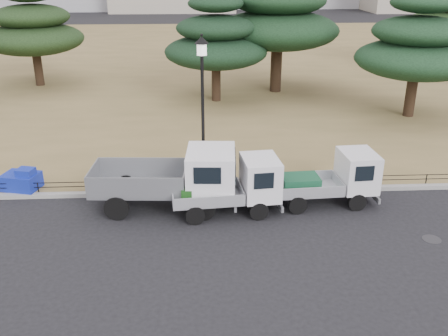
{
  "coord_description": "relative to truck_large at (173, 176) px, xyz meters",
  "views": [
    {
      "loc": [
        -0.89,
        -14.71,
        8.21
      ],
      "look_at": [
        0.0,
        2.0,
        1.3
      ],
      "focal_mm": 40.0,
      "sensor_mm": 36.0,
      "label": 1
    }
  ],
  "objects": [
    {
      "name": "ground",
      "position": [
        1.83,
        -1.51,
        -1.22
      ],
      "size": [
        220.0,
        220.0,
        0.0
      ],
      "primitive_type": "plane",
      "color": "black"
    },
    {
      "name": "manhole",
      "position": [
        8.33,
        -2.71,
        -1.22
      ],
      "size": [
        0.6,
        0.6,
        0.01
      ],
      "primitive_type": "cylinder",
      "color": "#2D2D30",
      "rests_on": "ground"
    },
    {
      "name": "pine_center_right",
      "position": [
        6.17,
        16.76,
        3.78
      ],
      "size": [
        7.9,
        7.9,
        8.38
      ],
      "color": "black",
      "rests_on": "lawn"
    },
    {
      "name": "curb",
      "position": [
        1.83,
        1.09,
        -1.14
      ],
      "size": [
        120.0,
        0.25,
        0.16
      ],
      "primitive_type": "cube",
      "color": "gray",
      "rests_on": "ground"
    },
    {
      "name": "lawn",
      "position": [
        1.83,
        29.09,
        -1.15
      ],
      "size": [
        120.0,
        56.0,
        0.15
      ],
      "primitive_type": "cube",
      "color": "olive",
      "rests_on": "ground"
    },
    {
      "name": "tarp_pile",
      "position": [
        -5.86,
        1.61,
        -0.72
      ],
      "size": [
        1.51,
        1.25,
        0.87
      ],
      "rotation": [
        0.0,
        0.0,
        -0.25
      ],
      "color": "#162BB0",
      "rests_on": "lawn"
    },
    {
      "name": "pine_east_near",
      "position": [
        12.84,
        10.52,
        2.79
      ],
      "size": [
        6.63,
        6.63,
        6.7
      ],
      "color": "black",
      "rests_on": "lawn"
    },
    {
      "name": "pine_west_near",
      "position": [
        -10.23,
        19.4,
        2.81
      ],
      "size": [
        6.74,
        6.74,
        6.74
      ],
      "color": "black",
      "rests_on": "lawn"
    },
    {
      "name": "truck_kei_front",
      "position": [
        2.15,
        -0.43,
        -0.24
      ],
      "size": [
        3.86,
        1.95,
        1.97
      ],
      "rotation": [
        0.0,
        0.0,
        0.1
      ],
      "color": "black",
      "rests_on": "ground"
    },
    {
      "name": "street_lamp",
      "position": [
        1.1,
        1.39,
        2.78
      ],
      "size": [
        0.51,
        0.51,
        5.7
      ],
      "color": "black",
      "rests_on": "lawn"
    },
    {
      "name": "truck_large",
      "position": [
        0.0,
        0.0,
        0.0
      ],
      "size": [
        5.15,
        2.32,
        2.2
      ],
      "rotation": [
        0.0,
        0.0,
        -0.06
      ],
      "color": "black",
      "rests_on": "ground"
    },
    {
      "name": "truck_kei_rear",
      "position": [
        5.75,
        0.1,
        -0.26
      ],
      "size": [
        3.77,
        1.82,
        1.93
      ],
      "rotation": [
        0.0,
        0.0,
        0.07
      ],
      "color": "black",
      "rests_on": "ground"
    },
    {
      "name": "pine_center_left",
      "position": [
        2.08,
        14.49,
        2.61
      ],
      "size": [
        6.26,
        6.26,
        6.37
      ],
      "color": "black",
      "rests_on": "lawn"
    },
    {
      "name": "pipe_fence",
      "position": [
        1.83,
        1.24,
        -0.78
      ],
      "size": [
        38.0,
        0.04,
        0.4
      ],
      "color": "black",
      "rests_on": "lawn"
    }
  ]
}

